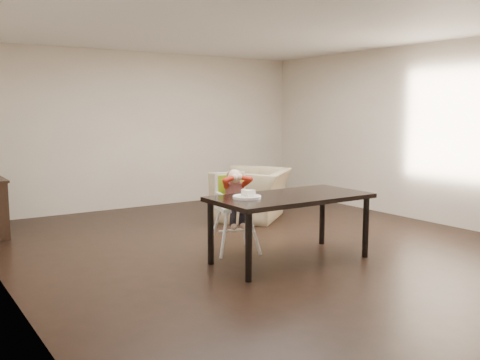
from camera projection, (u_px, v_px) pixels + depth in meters
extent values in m
plane|color=black|center=(264.00, 247.00, 6.68)|extent=(7.00, 7.00, 0.00)
cube|color=beige|center=(148.00, 130.00, 9.40)|extent=(6.00, 0.02, 2.70)
cube|color=beige|center=(424.00, 133.00, 8.15)|extent=(0.02, 7.00, 2.70)
cube|color=white|center=(266.00, 25.00, 6.33)|extent=(6.00, 7.00, 0.02)
cube|color=black|center=(290.00, 197.00, 5.97)|extent=(1.80, 0.90, 0.05)
cylinder|color=black|center=(249.00, 247.00, 5.26)|extent=(0.07, 0.07, 0.70)
cylinder|color=black|center=(366.00, 227.00, 6.16)|extent=(0.07, 0.07, 0.70)
cylinder|color=black|center=(211.00, 233.00, 5.88)|extent=(0.07, 0.07, 0.70)
cylinder|color=black|center=(322.00, 217.00, 6.78)|extent=(0.07, 0.07, 0.70)
cylinder|color=white|center=(224.00, 234.00, 6.18)|extent=(0.05, 0.05, 0.53)
cylinder|color=white|center=(254.00, 232.00, 6.30)|extent=(0.05, 0.05, 0.53)
cylinder|color=white|center=(214.00, 228.00, 6.53)|extent=(0.05, 0.05, 0.53)
cylinder|color=white|center=(244.00, 226.00, 6.66)|extent=(0.05, 0.05, 0.53)
cube|color=white|center=(234.00, 208.00, 6.38)|extent=(0.45, 0.42, 0.05)
cube|color=#95BC18|center=(234.00, 205.00, 6.38)|extent=(0.36, 0.35, 0.03)
cube|color=white|center=(230.00, 189.00, 6.49)|extent=(0.38, 0.14, 0.40)
cube|color=#95BC18|center=(231.00, 190.00, 6.47)|extent=(0.32, 0.10, 0.36)
cube|color=black|center=(228.00, 191.00, 6.38)|extent=(0.07, 0.17, 0.02)
cube|color=black|center=(238.00, 190.00, 6.42)|extent=(0.07, 0.17, 0.02)
cylinder|color=#9E1912|center=(234.00, 194.00, 6.36)|extent=(0.26, 0.26, 0.26)
sphere|color=beige|center=(235.00, 177.00, 6.32)|extent=(0.21, 0.21, 0.17)
ellipsoid|color=brown|center=(234.00, 175.00, 6.34)|extent=(0.21, 0.20, 0.13)
sphere|color=beige|center=(234.00, 177.00, 6.22)|extent=(0.09, 0.09, 0.08)
sphere|color=beige|center=(240.00, 177.00, 6.24)|extent=(0.09, 0.09, 0.08)
cylinder|color=white|center=(247.00, 197.00, 5.74)|extent=(0.34, 0.34, 0.02)
torus|color=white|center=(247.00, 196.00, 5.74)|extent=(0.34, 0.34, 0.02)
imported|color=tan|center=(252.00, 186.00, 8.37)|extent=(1.41, 1.36, 1.04)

